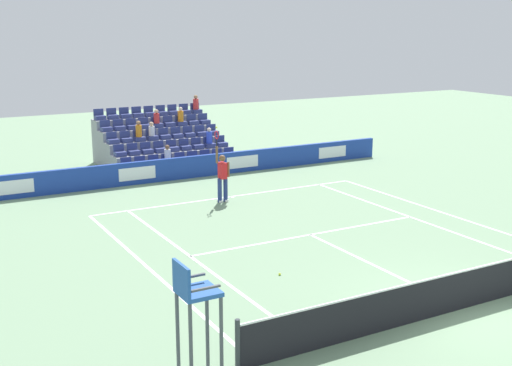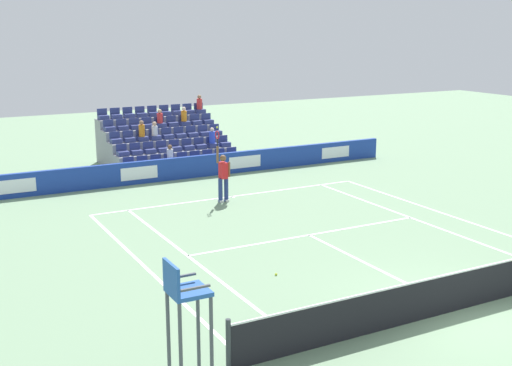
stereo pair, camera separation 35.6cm
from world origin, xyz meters
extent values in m
plane|color=gray|center=(0.00, 0.00, 0.00)|extent=(80.00, 80.00, 0.00)
cube|color=white|center=(0.00, -11.89, 0.00)|extent=(10.97, 0.10, 0.01)
cube|color=white|center=(0.00, -6.40, 0.00)|extent=(8.23, 0.10, 0.01)
cube|color=white|center=(0.00, -3.20, 0.00)|extent=(0.10, 6.40, 0.01)
cube|color=white|center=(4.12, -5.95, 0.00)|extent=(0.10, 11.89, 0.01)
cube|color=white|center=(-4.12, -5.95, 0.00)|extent=(0.10, 11.89, 0.01)
cube|color=white|center=(5.49, -5.95, 0.00)|extent=(0.10, 11.89, 0.01)
cube|color=white|center=(-5.49, -5.95, 0.00)|extent=(0.10, 11.89, 0.01)
cube|color=white|center=(0.00, -11.79, 0.00)|extent=(0.10, 0.20, 0.01)
cube|color=#193899|center=(0.00, -15.66, 0.47)|extent=(19.71, 0.20, 0.94)
cube|color=white|center=(-7.39, -15.55, 0.47)|extent=(1.58, 0.01, 0.53)
cube|color=white|center=(-2.46, -15.55, 0.47)|extent=(1.58, 0.01, 0.53)
cube|color=white|center=(2.46, -15.55, 0.47)|extent=(1.58, 0.01, 0.53)
cube|color=white|center=(7.39, -15.55, 0.47)|extent=(1.58, 0.01, 0.53)
cylinder|color=#33383D|center=(5.94, 0.00, 0.54)|extent=(0.10, 0.10, 1.07)
cube|color=black|center=(0.00, 0.00, 0.46)|extent=(11.77, 0.02, 0.92)
cube|color=white|center=(0.00, 0.00, 0.94)|extent=(11.77, 0.04, 0.04)
cylinder|color=navy|center=(0.49, -11.36, 0.45)|extent=(0.16, 0.16, 0.90)
cylinder|color=navy|center=(0.73, -11.36, 0.45)|extent=(0.16, 0.16, 0.90)
cube|color=white|center=(0.49, -11.36, 0.04)|extent=(0.12, 0.26, 0.08)
cube|color=white|center=(0.73, -11.36, 0.04)|extent=(0.12, 0.26, 0.08)
cube|color=red|center=(0.61, -11.36, 1.20)|extent=(0.22, 0.36, 0.60)
sphere|color=brown|center=(0.61, -11.36, 1.66)|extent=(0.24, 0.24, 0.24)
cylinder|color=brown|center=(0.83, -11.36, 1.81)|extent=(0.09, 0.09, 0.62)
cylinder|color=brown|center=(0.39, -11.31, 1.22)|extent=(0.09, 0.09, 0.56)
cylinder|color=black|center=(0.83, -11.36, 2.26)|extent=(0.04, 0.04, 0.28)
torus|color=red|center=(0.83, -11.36, 2.54)|extent=(0.03, 0.31, 0.31)
sphere|color=#D1E533|center=(0.83, -11.36, 2.82)|extent=(0.07, 0.07, 0.07)
cylinder|color=#474C54|center=(6.39, -0.37, 0.85)|extent=(0.07, 0.07, 1.71)
cylinder|color=#474C54|center=(6.39, 0.23, 0.85)|extent=(0.07, 0.07, 1.71)
cylinder|color=#474C54|center=(6.99, -0.37, 0.85)|extent=(0.07, 0.07, 1.71)
cylinder|color=#474C54|center=(6.99, 0.23, 0.85)|extent=(0.07, 0.07, 1.71)
cube|color=#23519E|center=(6.69, -0.07, 1.75)|extent=(0.70, 0.70, 0.08)
cube|color=#23519E|center=(7.01, -0.07, 2.06)|extent=(0.06, 0.70, 0.55)
cube|color=#474C54|center=(6.69, -0.39, 1.93)|extent=(0.56, 0.05, 0.04)
cube|color=#474C54|center=(6.69, 0.25, 1.93)|extent=(0.56, 0.05, 0.04)
cube|color=gray|center=(0.00, -16.73, 0.21)|extent=(5.58, 0.95, 0.42)
cube|color=navy|center=(-2.48, -16.73, 0.52)|extent=(0.48, 0.44, 0.20)
cube|color=navy|center=(-2.48, -16.93, 0.77)|extent=(0.48, 0.04, 0.30)
cube|color=navy|center=(-1.86, -16.73, 0.52)|extent=(0.48, 0.44, 0.20)
cube|color=navy|center=(-1.86, -16.93, 0.77)|extent=(0.48, 0.04, 0.30)
cube|color=navy|center=(-1.24, -16.73, 0.52)|extent=(0.48, 0.44, 0.20)
cube|color=navy|center=(-1.24, -16.93, 0.77)|extent=(0.48, 0.04, 0.30)
cube|color=navy|center=(-0.62, -16.73, 0.52)|extent=(0.48, 0.44, 0.20)
cube|color=navy|center=(-0.62, -16.93, 0.77)|extent=(0.48, 0.04, 0.30)
cube|color=navy|center=(0.00, -16.73, 0.52)|extent=(0.48, 0.44, 0.20)
cube|color=navy|center=(0.00, -16.93, 0.77)|extent=(0.48, 0.04, 0.30)
cube|color=navy|center=(0.62, -16.73, 0.52)|extent=(0.48, 0.44, 0.20)
cube|color=navy|center=(0.62, -16.93, 0.77)|extent=(0.48, 0.04, 0.30)
cube|color=navy|center=(1.24, -16.73, 0.52)|extent=(0.48, 0.44, 0.20)
cube|color=navy|center=(1.24, -16.93, 0.77)|extent=(0.48, 0.04, 0.30)
cube|color=navy|center=(1.86, -16.73, 0.52)|extent=(0.48, 0.44, 0.20)
cube|color=navy|center=(1.86, -16.93, 0.77)|extent=(0.48, 0.04, 0.30)
cube|color=navy|center=(2.48, -16.73, 0.52)|extent=(0.48, 0.44, 0.20)
cube|color=navy|center=(2.48, -16.93, 0.77)|extent=(0.48, 0.04, 0.30)
cube|color=gray|center=(0.00, -17.68, 0.42)|extent=(5.58, 0.95, 0.84)
cube|color=navy|center=(-2.48, -17.68, 0.94)|extent=(0.48, 0.44, 0.20)
cube|color=navy|center=(-2.48, -17.88, 1.19)|extent=(0.48, 0.04, 0.30)
cube|color=navy|center=(-1.86, -17.68, 0.94)|extent=(0.48, 0.44, 0.20)
cube|color=navy|center=(-1.86, -17.88, 1.19)|extent=(0.48, 0.04, 0.30)
cube|color=navy|center=(-1.24, -17.68, 0.94)|extent=(0.48, 0.44, 0.20)
cube|color=navy|center=(-1.24, -17.88, 1.19)|extent=(0.48, 0.04, 0.30)
cube|color=navy|center=(-0.62, -17.68, 0.94)|extent=(0.48, 0.44, 0.20)
cube|color=navy|center=(-0.62, -17.88, 1.19)|extent=(0.48, 0.04, 0.30)
cube|color=navy|center=(0.00, -17.68, 0.94)|extent=(0.48, 0.44, 0.20)
cube|color=navy|center=(0.00, -17.88, 1.19)|extent=(0.48, 0.04, 0.30)
cube|color=navy|center=(0.62, -17.68, 0.94)|extent=(0.48, 0.44, 0.20)
cube|color=navy|center=(0.62, -17.88, 1.19)|extent=(0.48, 0.04, 0.30)
cube|color=navy|center=(1.24, -17.68, 0.94)|extent=(0.48, 0.44, 0.20)
cube|color=navy|center=(1.24, -17.88, 1.19)|extent=(0.48, 0.04, 0.30)
cube|color=navy|center=(1.86, -17.68, 0.94)|extent=(0.48, 0.44, 0.20)
cube|color=navy|center=(1.86, -17.88, 1.19)|extent=(0.48, 0.04, 0.30)
cube|color=navy|center=(2.48, -17.68, 0.94)|extent=(0.48, 0.44, 0.20)
cube|color=navy|center=(2.48, -17.88, 1.19)|extent=(0.48, 0.04, 0.30)
cube|color=gray|center=(0.00, -18.63, 0.63)|extent=(5.58, 0.95, 1.26)
cube|color=navy|center=(-2.48, -18.63, 1.36)|extent=(0.48, 0.44, 0.20)
cube|color=navy|center=(-2.48, -18.83, 1.61)|extent=(0.48, 0.04, 0.30)
cube|color=navy|center=(-1.86, -18.63, 1.36)|extent=(0.48, 0.44, 0.20)
cube|color=navy|center=(-1.86, -18.83, 1.61)|extent=(0.48, 0.04, 0.30)
cube|color=navy|center=(-1.24, -18.63, 1.36)|extent=(0.48, 0.44, 0.20)
cube|color=navy|center=(-1.24, -18.83, 1.61)|extent=(0.48, 0.04, 0.30)
cube|color=navy|center=(-0.62, -18.63, 1.36)|extent=(0.48, 0.44, 0.20)
cube|color=navy|center=(-0.62, -18.83, 1.61)|extent=(0.48, 0.04, 0.30)
cube|color=navy|center=(0.00, -18.63, 1.36)|extent=(0.48, 0.44, 0.20)
cube|color=navy|center=(0.00, -18.83, 1.61)|extent=(0.48, 0.04, 0.30)
cube|color=navy|center=(0.62, -18.63, 1.36)|extent=(0.48, 0.44, 0.20)
cube|color=navy|center=(0.62, -18.83, 1.61)|extent=(0.48, 0.04, 0.30)
cube|color=navy|center=(1.24, -18.63, 1.36)|extent=(0.48, 0.44, 0.20)
cube|color=navy|center=(1.24, -18.83, 1.61)|extent=(0.48, 0.04, 0.30)
cube|color=navy|center=(1.86, -18.63, 1.36)|extent=(0.48, 0.44, 0.20)
cube|color=navy|center=(1.86, -18.83, 1.61)|extent=(0.48, 0.04, 0.30)
cube|color=navy|center=(2.48, -18.63, 1.36)|extent=(0.48, 0.44, 0.20)
cube|color=navy|center=(2.48, -18.83, 1.61)|extent=(0.48, 0.04, 0.30)
cube|color=gray|center=(0.00, -19.58, 0.84)|extent=(5.58, 0.95, 1.68)
cube|color=navy|center=(-2.48, -19.58, 1.78)|extent=(0.48, 0.44, 0.20)
cube|color=navy|center=(-2.48, -19.78, 2.03)|extent=(0.48, 0.04, 0.30)
cube|color=navy|center=(-1.86, -19.58, 1.78)|extent=(0.48, 0.44, 0.20)
cube|color=navy|center=(-1.86, -19.78, 2.03)|extent=(0.48, 0.04, 0.30)
cube|color=navy|center=(-1.24, -19.58, 1.78)|extent=(0.48, 0.44, 0.20)
cube|color=navy|center=(-1.24, -19.78, 2.03)|extent=(0.48, 0.04, 0.30)
cube|color=navy|center=(-0.62, -19.58, 1.78)|extent=(0.48, 0.44, 0.20)
cube|color=navy|center=(-0.62, -19.78, 2.03)|extent=(0.48, 0.04, 0.30)
cube|color=navy|center=(0.00, -19.58, 1.78)|extent=(0.48, 0.44, 0.20)
cube|color=navy|center=(0.00, -19.78, 2.03)|extent=(0.48, 0.04, 0.30)
cube|color=navy|center=(0.62, -19.58, 1.78)|extent=(0.48, 0.44, 0.20)
cube|color=navy|center=(0.62, -19.78, 2.03)|extent=(0.48, 0.04, 0.30)
cube|color=navy|center=(1.24, -19.58, 1.78)|extent=(0.48, 0.44, 0.20)
cube|color=navy|center=(1.24, -19.78, 2.03)|extent=(0.48, 0.04, 0.30)
cube|color=navy|center=(1.86, -19.58, 1.78)|extent=(0.48, 0.44, 0.20)
cube|color=navy|center=(1.86, -19.78, 2.03)|extent=(0.48, 0.04, 0.30)
cube|color=navy|center=(2.48, -19.58, 1.78)|extent=(0.48, 0.44, 0.20)
cube|color=navy|center=(2.48, -19.78, 2.03)|extent=(0.48, 0.04, 0.30)
cube|color=gray|center=(0.00, -20.53, 1.05)|extent=(5.58, 0.95, 2.10)
cube|color=navy|center=(-2.48, -20.53, 2.20)|extent=(0.48, 0.44, 0.20)
cube|color=navy|center=(-2.48, -20.73, 2.45)|extent=(0.48, 0.04, 0.30)
cube|color=navy|center=(-1.86, -20.53, 2.20)|extent=(0.48, 0.44, 0.20)
cube|color=navy|center=(-1.86, -20.73, 2.45)|extent=(0.48, 0.04, 0.30)
cube|color=navy|center=(-1.24, -20.53, 2.20)|extent=(0.48, 0.44, 0.20)
cube|color=navy|center=(-1.24, -20.73, 2.45)|extent=(0.48, 0.04, 0.30)
cube|color=navy|center=(-0.62, -20.53, 2.20)|extent=(0.48, 0.44, 0.20)
cube|color=navy|center=(-0.62, -20.73, 2.45)|extent=(0.48, 0.04, 0.30)
cube|color=navy|center=(0.00, -20.53, 2.20)|extent=(0.48, 0.44, 0.20)
cube|color=navy|center=(0.00, -20.73, 2.45)|extent=(0.48, 0.04, 0.30)
cube|color=navy|center=(0.62, -20.53, 2.20)|extent=(0.48, 0.44, 0.20)
cube|color=navy|center=(0.62, -20.73, 2.45)|extent=(0.48, 0.04, 0.30)
cube|color=navy|center=(1.24, -20.53, 2.20)|extent=(0.48, 0.44, 0.20)
cube|color=navy|center=(1.24, -20.73, 2.45)|extent=(0.48, 0.04, 0.30)
cube|color=navy|center=(1.86, -20.53, 2.20)|extent=(0.48, 0.44, 0.20)
cube|color=navy|center=(1.86, -20.73, 2.45)|extent=(0.48, 0.04, 0.30)
cube|color=navy|center=(2.48, -20.53, 2.20)|extent=(0.48, 0.44, 0.20)
cube|color=navy|center=(2.48, -20.73, 2.45)|extent=(0.48, 0.04, 0.30)
cylinder|color=red|center=(0.00, -19.63, 2.11)|extent=(0.28, 0.28, 0.46)
sphere|color=#D3A884|center=(0.00, -19.63, 2.44)|extent=(0.20, 0.20, 0.20)
cylinder|color=white|center=(0.62, -18.68, 1.68)|extent=(0.28, 0.28, 0.44)
sphere|color=#D3A884|center=(0.62, -18.68, 2.00)|extent=(0.20, 0.20, 0.20)
cylinder|color=orange|center=(1.24, -18.68, 1.73)|extent=(0.28, 0.28, 0.54)
sphere|color=#9E7251|center=(1.24, -18.68, 2.10)|extent=(0.20, 0.20, 0.20)
cylinder|color=blue|center=(-1.86, -17.73, 1.31)|extent=(0.28, 0.28, 0.54)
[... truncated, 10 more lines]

